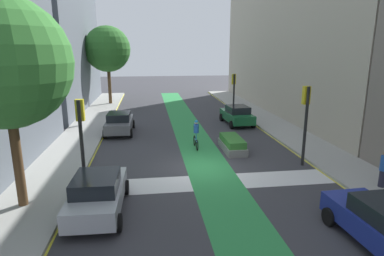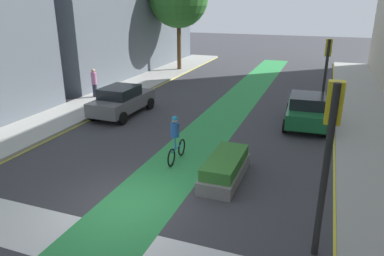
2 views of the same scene
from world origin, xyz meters
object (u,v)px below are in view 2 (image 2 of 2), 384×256
object	(u,v)px
median_planter	(225,168)
traffic_signal_far_right	(327,60)
car_grey_left_far	(122,100)
car_green_right_far	(307,110)
cyclist_in_lane	(176,138)
pedestrian_sidewalk_left_a	(94,83)
traffic_signal_near_right	(330,138)

from	to	relation	value
median_planter	traffic_signal_far_right	bearing A→B (deg)	74.91
car_grey_left_far	median_planter	size ratio (longest dim) A/B	1.44
car_green_right_far	cyclist_in_lane	distance (m)	7.61
pedestrian_sidewalk_left_a	median_planter	xyz separation A→B (m)	(10.54, -7.59, -0.65)
cyclist_in_lane	car_grey_left_far	bearing A→B (deg)	138.02
traffic_signal_far_right	pedestrian_sidewalk_left_a	distance (m)	13.90
car_green_right_far	median_planter	world-z (taller)	car_green_right_far
traffic_signal_near_right	car_green_right_far	bearing A→B (deg)	95.13
traffic_signal_near_right	traffic_signal_far_right	world-z (taller)	traffic_signal_near_right
traffic_signal_far_right	median_planter	size ratio (longest dim) A/B	1.31
median_planter	cyclist_in_lane	bearing A→B (deg)	160.95
cyclist_in_lane	car_green_right_far	bearing A→B (deg)	54.79
pedestrian_sidewalk_left_a	traffic_signal_near_right	bearing A→B (deg)	-37.57
traffic_signal_far_right	cyclist_in_lane	size ratio (longest dim) A/B	2.09
traffic_signal_far_right	car_grey_left_far	bearing A→B (deg)	-151.80
car_grey_left_far	cyclist_in_lane	size ratio (longest dim) A/B	2.28
pedestrian_sidewalk_left_a	car_grey_left_far	bearing A→B (deg)	-34.56
cyclist_in_lane	pedestrian_sidewalk_left_a	size ratio (longest dim) A/B	1.05
traffic_signal_near_right	median_planter	xyz separation A→B (m)	(-3.11, 2.91, -2.58)
car_green_right_far	median_planter	bearing A→B (deg)	-107.75
car_green_right_far	cyclist_in_lane	size ratio (longest dim) A/B	2.31
traffic_signal_near_right	cyclist_in_lane	xyz separation A→B (m)	(-5.27, 3.65, -2.02)
pedestrian_sidewalk_left_a	cyclist_in_lane	bearing A→B (deg)	-39.24
traffic_signal_near_right	car_grey_left_far	distance (m)	13.40
traffic_signal_near_right	traffic_signal_far_right	bearing A→B (deg)	90.89
traffic_signal_near_right	cyclist_in_lane	distance (m)	6.72
traffic_signal_far_right	cyclist_in_lane	xyz separation A→B (m)	(-5.06, -10.01, -1.76)
traffic_signal_far_right	median_planter	xyz separation A→B (m)	(-2.90, -10.75, -2.32)
car_green_right_far	car_grey_left_far	size ratio (longest dim) A/B	1.01
cyclist_in_lane	traffic_signal_near_right	bearing A→B (deg)	-34.74
traffic_signal_far_right	pedestrian_sidewalk_left_a	world-z (taller)	traffic_signal_far_right
traffic_signal_near_right	car_grey_left_far	bearing A→B (deg)	141.53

